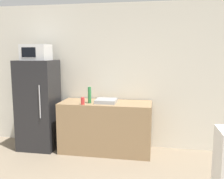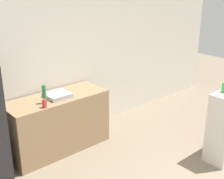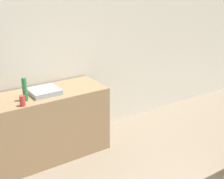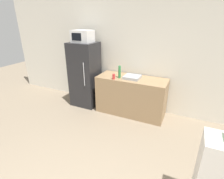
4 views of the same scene
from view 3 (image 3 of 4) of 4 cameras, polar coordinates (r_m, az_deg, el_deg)
wall_back at (r=4.21m, az=-12.58°, el=6.70°), size 8.00×0.06×2.60m
counter at (r=4.11m, az=-12.10°, el=-6.38°), size 1.57×0.63×0.88m
sink_basin at (r=3.91m, az=-12.28°, el=-0.31°), size 0.35×0.34×0.06m
bottle_tall at (r=3.70m, az=-15.66°, el=0.03°), size 0.06×0.06×0.28m
bottle_short at (r=3.59m, az=-16.06°, el=-2.01°), size 0.06×0.06×0.12m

